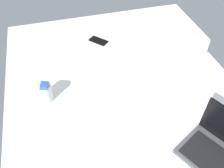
% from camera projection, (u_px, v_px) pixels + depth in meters
% --- Properties ---
extents(bed_mattress, '(1.80, 1.40, 0.18)m').
position_uv_depth(bed_mattress, '(122.00, 97.00, 1.55)').
color(bed_mattress, white).
rests_on(bed_mattress, ground).
extents(laptop, '(0.40, 0.36, 0.23)m').
position_uv_depth(laptop, '(221.00, 152.00, 1.13)').
color(laptop, '#4C4C51').
rests_on(laptop, bed_mattress).
extents(snack_cup, '(0.10, 0.09, 0.14)m').
position_uv_depth(snack_cup, '(44.00, 92.00, 1.38)').
color(snack_cup, silver).
rests_on(snack_cup, bed_mattress).
extents(cell_phone, '(0.15, 0.14, 0.01)m').
position_uv_depth(cell_phone, '(98.00, 41.00, 1.82)').
color(cell_phone, black).
rests_on(cell_phone, bed_mattress).
extents(pillow, '(0.52, 0.36, 0.13)m').
position_uv_depth(pillow, '(168.00, 31.00, 1.80)').
color(pillow, white).
rests_on(pillow, bed_mattress).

